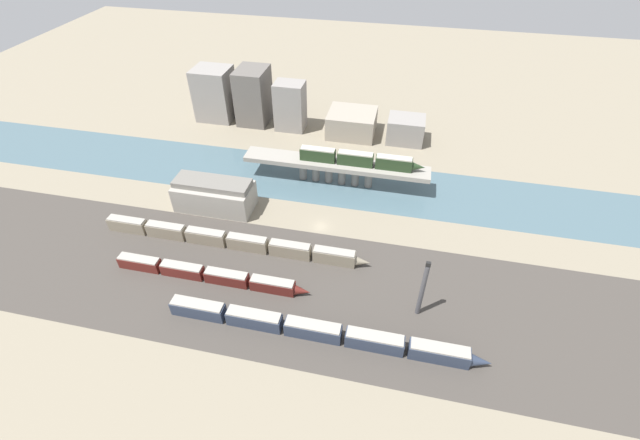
{
  "coord_description": "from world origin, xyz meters",
  "views": [
    {
      "loc": [
        19.39,
        -89.95,
        80.7
      ],
      "look_at": [
        0.0,
        -0.71,
        3.06
      ],
      "focal_mm": 24.0,
      "sensor_mm": 36.0,
      "label": 1
    }
  ],
  "objects_px": {
    "train_yard_near": "(320,331)",
    "warehouse_building": "(214,195)",
    "train_on_bridge": "(359,159)",
    "train_yard_far": "(231,241)",
    "signal_tower": "(422,290)",
    "train_yard_mid": "(210,275)"
  },
  "relations": [
    {
      "from": "train_yard_mid",
      "to": "warehouse_building",
      "type": "relative_size",
      "value": 2.2
    },
    {
      "from": "train_on_bridge",
      "to": "train_yard_mid",
      "type": "height_order",
      "value": "train_on_bridge"
    },
    {
      "from": "warehouse_building",
      "to": "train_on_bridge",
      "type": "bearing_deg",
      "value": 26.9
    },
    {
      "from": "train_yard_near",
      "to": "train_yard_mid",
      "type": "distance_m",
      "value": 32.12
    },
    {
      "from": "train_yard_far",
      "to": "signal_tower",
      "type": "height_order",
      "value": "signal_tower"
    },
    {
      "from": "warehouse_building",
      "to": "signal_tower",
      "type": "xyz_separation_m",
      "value": [
        61.02,
        -27.16,
        3.59
      ]
    },
    {
      "from": "train_on_bridge",
      "to": "warehouse_building",
      "type": "xyz_separation_m",
      "value": [
        -39.95,
        -20.27,
        -5.17
      ]
    },
    {
      "from": "train_on_bridge",
      "to": "train_yard_mid",
      "type": "bearing_deg",
      "value": -121.96
    },
    {
      "from": "train_yard_near",
      "to": "warehouse_building",
      "type": "relative_size",
      "value": 3.1
    },
    {
      "from": "train_yard_near",
      "to": "signal_tower",
      "type": "bearing_deg",
      "value": 28.32
    },
    {
      "from": "train_on_bridge",
      "to": "train_yard_near",
      "type": "height_order",
      "value": "train_on_bridge"
    },
    {
      "from": "warehouse_building",
      "to": "train_yard_near",
      "type": "bearing_deg",
      "value": -43.56
    },
    {
      "from": "train_yard_far",
      "to": "warehouse_building",
      "type": "distance_m",
      "value": 18.89
    },
    {
      "from": "train_yard_near",
      "to": "signal_tower",
      "type": "relative_size",
      "value": 4.25
    },
    {
      "from": "train_yard_mid",
      "to": "train_yard_near",
      "type": "bearing_deg",
      "value": -19.21
    },
    {
      "from": "train_yard_near",
      "to": "warehouse_building",
      "type": "bearing_deg",
      "value": 136.44
    },
    {
      "from": "train_yard_mid",
      "to": "signal_tower",
      "type": "xyz_separation_m",
      "value": [
        51.05,
        0.6,
        6.43
      ]
    },
    {
      "from": "train_on_bridge",
      "to": "train_yard_far",
      "type": "bearing_deg",
      "value": -129.35
    },
    {
      "from": "train_on_bridge",
      "to": "train_yard_far",
      "type": "height_order",
      "value": "train_on_bridge"
    },
    {
      "from": "signal_tower",
      "to": "train_on_bridge",
      "type": "bearing_deg",
      "value": 113.95
    },
    {
      "from": "train_yard_near",
      "to": "signal_tower",
      "type": "height_order",
      "value": "signal_tower"
    },
    {
      "from": "train_yard_near",
      "to": "train_yard_mid",
      "type": "relative_size",
      "value": 1.41
    }
  ]
}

